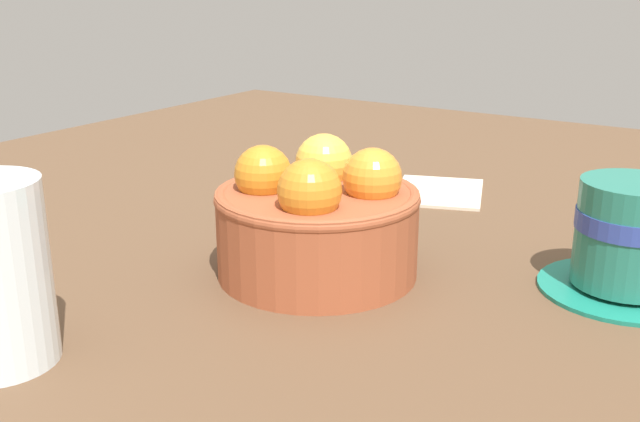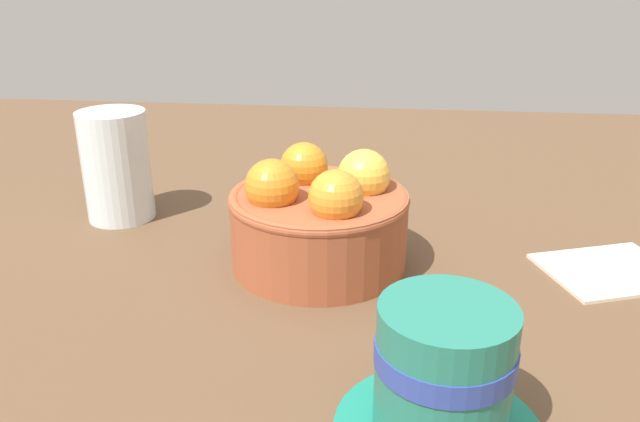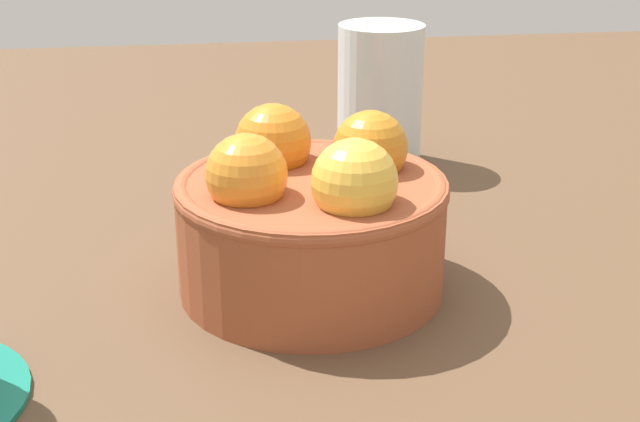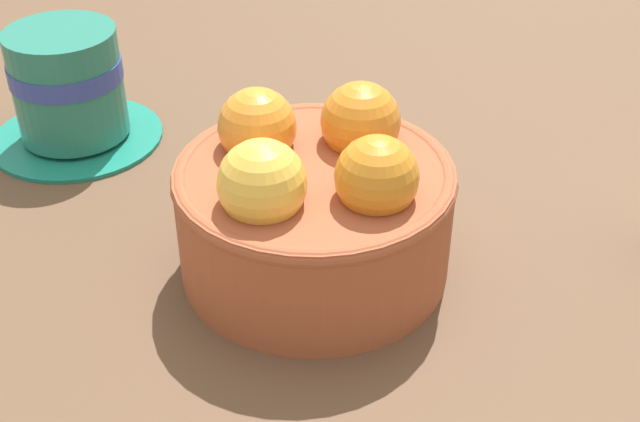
{
  "view_description": "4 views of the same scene",
  "coord_description": "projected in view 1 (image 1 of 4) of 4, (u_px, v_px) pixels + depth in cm",
  "views": [
    {
      "loc": [
        42.98,
        28.04,
        21.36
      ],
      "look_at": [
        -1.08,
        -0.46,
        4.47
      ],
      "focal_mm": 41.84,
      "sensor_mm": 36.0,
      "label": 1
    },
    {
      "loc": [
        -5.53,
        48.17,
        24.58
      ],
      "look_at": [
        0.11,
        -1.74,
        4.13
      ],
      "focal_mm": 35.64,
      "sensor_mm": 36.0,
      "label": 2
    },
    {
      "loc": [
        -44.21,
        5.87,
        22.75
      ],
      "look_at": [
        1.82,
        -0.74,
        3.83
      ],
      "focal_mm": 49.81,
      "sensor_mm": 36.0,
      "label": 3
    },
    {
      "loc": [
        -15.7,
        -33.98,
        29.91
      ],
      "look_at": [
        0.62,
        0.61,
        3.18
      ],
      "focal_mm": 48.12,
      "sensor_mm": 36.0,
      "label": 4
    }
  ],
  "objects": [
    {
      "name": "folded_napkin",
      "position": [
        439.0,
        190.0,
        0.75
      ],
      "size": [
        12.77,
        11.46,
        0.6
      ],
      "primitive_type": "cube",
      "rotation": [
        0.0,
        0.0,
        0.34
      ],
      "color": "beige",
      "rests_on": "ground_plane"
    },
    {
      "name": "ground_plane",
      "position": [
        317.0,
        303.0,
        0.56
      ],
      "size": [
        138.6,
        118.73,
        4.85
      ],
      "primitive_type": "cube",
      "color": "brown"
    },
    {
      "name": "terracotta_bowl",
      "position": [
        317.0,
        219.0,
        0.54
      ],
      "size": [
        14.87,
        14.87,
        9.69
      ],
      "color": "#9E4C2D",
      "rests_on": "ground_plane"
    },
    {
      "name": "coffee_cup",
      "position": [
        629.0,
        240.0,
        0.51
      ],
      "size": [
        11.63,
        11.63,
        7.96
      ],
      "color": "#197B66",
      "rests_on": "ground_plane"
    }
  ]
}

